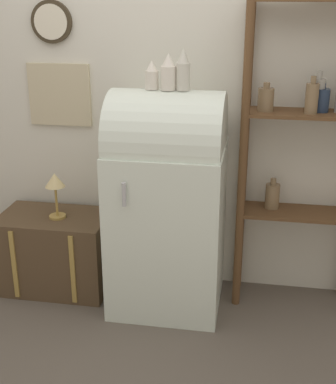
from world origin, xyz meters
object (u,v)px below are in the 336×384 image
object	(u,v)px
refrigerator	(168,199)
vase_right	(183,71)
vase_center	(168,73)
desk_lamp	(55,185)
suitcase_trunk	(56,251)
vase_left	(152,76)

from	to	relation	value
refrigerator	vase_right	xyz separation A→B (m)	(0.09, 0.00, 0.78)
vase_center	vase_right	world-z (taller)	vase_right
refrigerator	vase_center	xyz separation A→B (m)	(0.01, -0.01, 0.77)
vase_right	desk_lamp	world-z (taller)	vase_right
suitcase_trunk	desk_lamp	size ratio (longest dim) A/B	2.35
vase_left	desk_lamp	distance (m)	0.97
suitcase_trunk	vase_center	distance (m)	1.46
refrigerator	desk_lamp	size ratio (longest dim) A/B	4.55
suitcase_trunk	vase_left	world-z (taller)	vase_left
suitcase_trunk	desk_lamp	bearing A→B (deg)	-26.87
vase_left	vase_center	world-z (taller)	vase_center
refrigerator	vase_left	xyz separation A→B (m)	(-0.09, 0.00, 0.75)
vase_center	desk_lamp	xyz separation A→B (m)	(-0.75, 0.04, -0.73)
vase_right	desk_lamp	xyz separation A→B (m)	(-0.83, 0.03, -0.75)
vase_left	vase_right	bearing A→B (deg)	-0.94
refrigerator	suitcase_trunk	bearing A→B (deg)	176.16
suitcase_trunk	vase_center	bearing A→B (deg)	-4.18
vase_right	desk_lamp	bearing A→B (deg)	177.83
vase_right	suitcase_trunk	bearing A→B (deg)	176.59
refrigerator	vase_right	world-z (taller)	vase_right
vase_left	vase_right	world-z (taller)	vase_right
refrigerator	vase_left	world-z (taller)	vase_left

